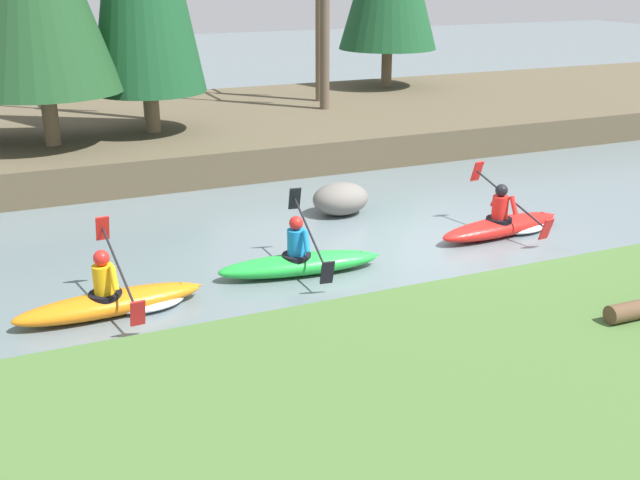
{
  "coord_description": "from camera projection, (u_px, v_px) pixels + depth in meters",
  "views": [
    {
      "loc": [
        -6.67,
        -10.93,
        4.78
      ],
      "look_at": [
        -2.16,
        -0.38,
        0.55
      ],
      "focal_mm": 42.0,
      "sensor_mm": 36.0,
      "label": 1
    }
  ],
  "objects": [
    {
      "name": "kayaker_trailing",
      "position": [
        118.0,
        300.0,
        10.87
      ],
      "size": [
        2.79,
        2.07,
        1.2
      ],
      "rotation": [
        0.0,
        0.0,
        0.07
      ],
      "color": "orange",
      "rests_on": "ground"
    },
    {
      "name": "kayaker_middle",
      "position": [
        301.0,
        261.0,
        12.23
      ],
      "size": [
        2.79,
        2.07,
        1.2
      ],
      "rotation": [
        0.0,
        0.0,
        -0.11
      ],
      "color": "green",
      "rests_on": "ground"
    },
    {
      "name": "kayaker_lead",
      "position": [
        505.0,
        224.0,
        14.04
      ],
      "size": [
        2.79,
        2.07,
        1.2
      ],
      "rotation": [
        0.0,
        0.0,
        0.11
      ],
      "color": "red",
      "rests_on": "ground"
    },
    {
      "name": "boulder_midstream",
      "position": [
        340.0,
        199.0,
        15.14
      ],
      "size": [
        1.16,
        0.91,
        0.66
      ],
      "color": "slate",
      "rests_on": "ground"
    },
    {
      "name": "ground_plane",
      "position": [
        421.0,
        246.0,
        13.54
      ],
      "size": [
        90.0,
        90.0,
        0.0
      ],
      "primitive_type": "plane",
      "color": "slate"
    },
    {
      "name": "riverbank_far",
      "position": [
        253.0,
        125.0,
        21.69
      ],
      "size": [
        44.0,
        9.12,
        0.8
      ],
      "color": "brown",
      "rests_on": "ground"
    }
  ]
}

